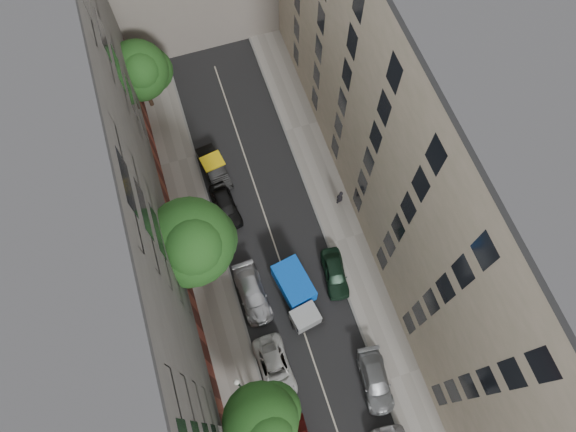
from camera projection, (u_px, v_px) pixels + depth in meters
name	position (u px, v px, depth m)	size (l,w,h in m)	color
ground	(279.00, 259.00, 40.01)	(120.00, 120.00, 0.00)	#4C4C49
road_surface	(279.00, 259.00, 40.00)	(8.00, 44.00, 0.02)	black
sidewalk_left	(211.00, 280.00, 39.26)	(3.00, 44.00, 0.15)	gray
sidewalk_right	(346.00, 239.00, 40.62)	(3.00, 44.00, 0.15)	gray
building_left	(95.00, 260.00, 29.48)	(8.00, 44.00, 20.00)	#524F4D
building_right	(444.00, 157.00, 32.19)	(8.00, 44.00, 20.00)	#BFAA94
tarp_truck	(297.00, 293.00, 37.60)	(2.82, 5.39, 2.36)	black
car_left_2	(275.00, 368.00, 36.10)	(2.19, 4.75, 1.32)	silver
car_left_3	(253.00, 294.00, 38.19)	(1.96, 4.83, 1.40)	#BCBCC1
car_left_4	(225.00, 206.00, 41.04)	(1.71, 4.24, 1.44)	black
car_left_5	(214.00, 168.00, 42.40)	(1.55, 4.44, 1.46)	black
car_right_1	(375.00, 381.00, 35.75)	(1.86, 4.59, 1.33)	gray
car_right_2	(335.00, 273.00, 38.83)	(1.64, 4.08, 1.39)	black
tree_near	(263.00, 422.00, 30.36)	(4.93, 4.59, 7.78)	#382619
tree_mid	(192.00, 244.00, 32.92)	(6.05, 5.88, 10.37)	#382619
tree_far	(140.00, 72.00, 41.51)	(5.24, 4.96, 7.06)	#382619
lamp_post	(240.00, 386.00, 32.08)	(0.36, 0.36, 6.92)	#185633
pedestrian	(340.00, 197.00, 41.00)	(0.65, 0.43, 1.78)	black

